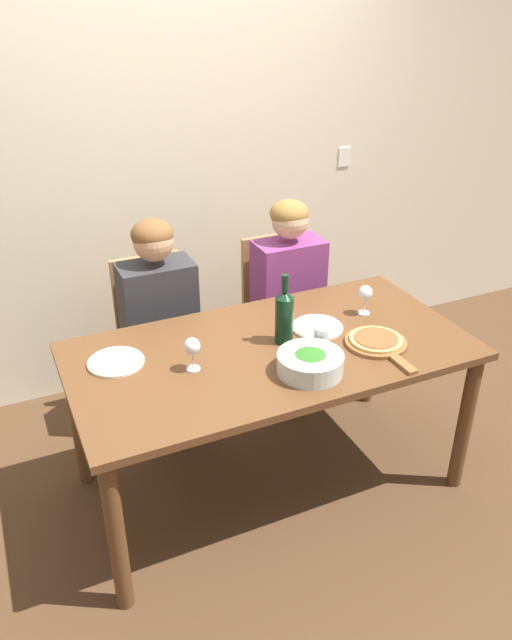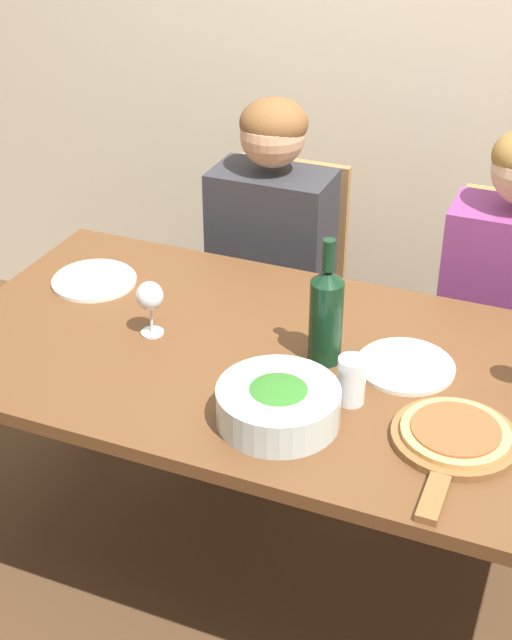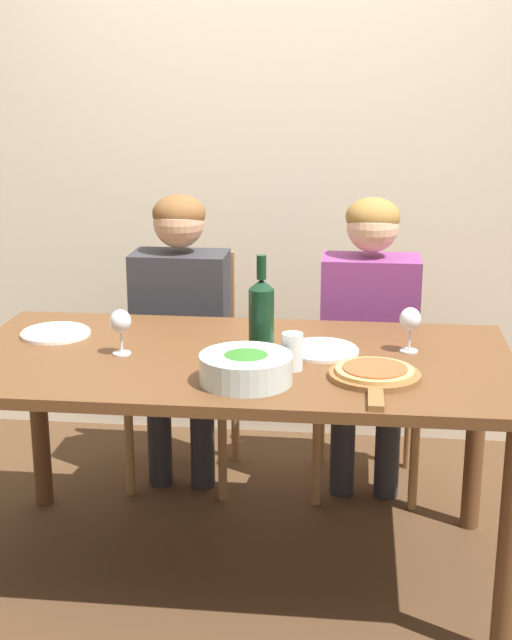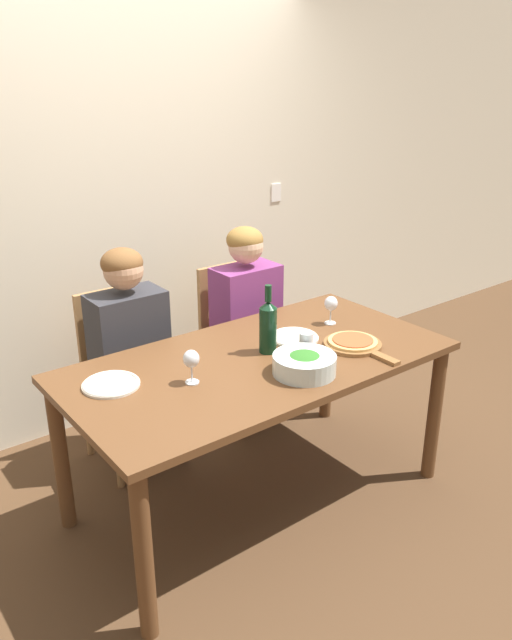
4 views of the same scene
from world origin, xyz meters
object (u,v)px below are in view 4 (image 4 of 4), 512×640
at_px(wine_bottle, 268,326).
at_px(wine_glass_right, 331,305).
at_px(person_woman, 130,340).
at_px(person_man, 248,309).
at_px(chair_left, 124,372).
at_px(pizza_on_board, 354,344).
at_px(wine_glass_left, 191,360).
at_px(dinner_plate_right, 294,337).
at_px(chair_right, 237,339).
at_px(water_tumbler, 306,344).
at_px(broccoli_bowl, 304,364).
at_px(dinner_plate_left, 111,384).

relative_size(wine_bottle, wine_glass_right, 2.19).
distance_m(person_woman, person_man, 0.76).
height_order(chair_left, wine_glass_right, chair_left).
xyz_separation_m(person_man, pizza_on_board, (0.01, -0.84, 0.07)).
height_order(person_man, wine_bottle, person_man).
bearing_deg(wine_glass_left, dinner_plate_right, 8.09).
height_order(chair_left, person_woman, person_woman).
bearing_deg(chair_right, water_tumbler, -105.48).
xyz_separation_m(person_woman, wine_bottle, (0.40, -0.64, 0.19)).
bearing_deg(pizza_on_board, chair_left, 128.54).
bearing_deg(pizza_on_board, broccoli_bowl, -169.73).
xyz_separation_m(chair_right, broccoli_bowl, (-0.38, -1.03, 0.33)).
height_order(person_man, water_tumbler, person_man).
height_order(chair_left, person_man, person_man).
height_order(wine_glass_right, water_tumbler, wine_glass_right).
xyz_separation_m(broccoli_bowl, wine_glass_right, (0.50, 0.35, 0.06)).
height_order(pizza_on_board, wine_glass_left, wine_glass_left).
xyz_separation_m(person_woman, wine_glass_right, (0.88, -0.56, 0.16)).
distance_m(dinner_plate_right, wine_glass_right, 0.30).
height_order(dinner_plate_right, pizza_on_board, pizza_on_board).
relative_size(wine_glass_right, water_tumbler, 1.29).
xyz_separation_m(pizza_on_board, wine_glass_right, (0.12, 0.28, 0.09)).
bearing_deg(dinner_plate_right, chair_left, 129.81).
distance_m(person_man, wine_bottle, 0.75).
relative_size(broccoli_bowl, wine_glass_right, 1.85).
xyz_separation_m(chair_right, dinner_plate_left, (-1.10, -0.62, 0.29)).
bearing_deg(person_woman, wine_glass_right, -32.38).
bearing_deg(water_tumbler, chair_right, 74.52).
bearing_deg(wine_glass_left, person_man, 40.30).
bearing_deg(wine_glass_right, wine_bottle, -170.72).
relative_size(dinner_plate_left, water_tumbler, 2.07).
xyz_separation_m(dinner_plate_left, dinner_plate_right, (0.94, -0.09, 0.00)).
bearing_deg(person_woman, dinner_plate_left, -124.02).
xyz_separation_m(chair_left, dinner_plate_right, (0.59, -0.71, 0.29)).
distance_m(person_woman, broccoli_bowl, 0.99).
xyz_separation_m(chair_left, wine_glass_left, (-0.06, -0.80, 0.39)).
bearing_deg(chair_left, person_woman, -90.00).
distance_m(chair_left, person_man, 0.80).
distance_m(chair_left, dinner_plate_left, 0.77).
bearing_deg(wine_glass_right, wine_glass_left, -171.94).
xyz_separation_m(pizza_on_board, wine_glass_left, (-0.82, 0.15, 0.09)).
bearing_deg(dinner_plate_left, person_man, 24.77).
relative_size(chair_left, wine_glass_left, 6.24).
bearing_deg(person_man, wine_glass_left, -139.70).
distance_m(wine_bottle, dinner_plate_right, 0.24).
bearing_deg(chair_right, broccoli_bowl, -110.12).
xyz_separation_m(person_man, wine_glass_right, (0.12, -0.56, 0.16)).
distance_m(wine_glass_right, water_tumbler, 0.43).
distance_m(wine_bottle, wine_glass_left, 0.46).
bearing_deg(person_woman, wine_bottle, -58.02).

